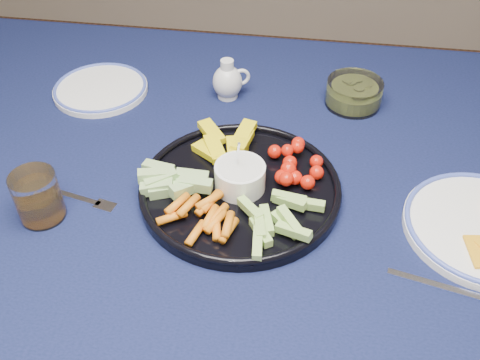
# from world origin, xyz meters

# --- Properties ---
(dining_table) EXTENTS (1.67, 1.07, 0.75)m
(dining_table) POSITION_xyz_m (0.00, 0.00, 0.66)
(dining_table) COLOR #4C2D19
(dining_table) RESTS_ON ground
(crudite_platter) EXTENTS (0.34, 0.34, 0.11)m
(crudite_platter) POSITION_xyz_m (-0.05, -0.04, 0.77)
(crudite_platter) COLOR black
(crudite_platter) RESTS_ON dining_table
(creamer_pitcher) EXTENTS (0.08, 0.06, 0.09)m
(creamer_pitcher) POSITION_xyz_m (-0.12, 0.25, 0.78)
(creamer_pitcher) COLOR white
(creamer_pitcher) RESTS_ON dining_table
(pickle_bowl) EXTENTS (0.12, 0.12, 0.05)m
(pickle_bowl) POSITION_xyz_m (0.14, 0.27, 0.77)
(pickle_bowl) COLOR white
(pickle_bowl) RESTS_ON dining_table
(juice_tumbler) EXTENTS (0.07, 0.07, 0.09)m
(juice_tumbler) POSITION_xyz_m (-0.36, -0.14, 0.78)
(juice_tumbler) COLOR white
(juice_tumbler) RESTS_ON dining_table
(fork_left) EXTENTS (0.17, 0.05, 0.00)m
(fork_left) POSITION_xyz_m (-0.32, -0.09, 0.75)
(fork_left) COLOR white
(fork_left) RESTS_ON dining_table
(fork_right) EXTENTS (0.17, 0.05, 0.00)m
(fork_right) POSITION_xyz_m (0.29, -0.20, 0.75)
(fork_right) COLOR white
(fork_right) RESTS_ON dining_table
(side_plate_extra) EXTENTS (0.20, 0.20, 0.02)m
(side_plate_extra) POSITION_xyz_m (-0.39, 0.23, 0.75)
(side_plate_extra) COLOR white
(side_plate_extra) RESTS_ON dining_table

